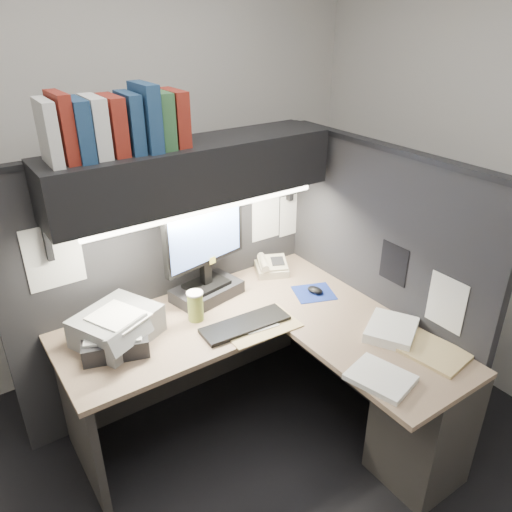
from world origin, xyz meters
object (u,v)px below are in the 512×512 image
at_px(notebook_stack, 115,340).
at_px(telephone, 271,267).
at_px(desk, 321,388).
at_px(overhead_shelf, 193,171).
at_px(keyboard, 245,324).
at_px(coffee_cup, 196,307).
at_px(printer, 117,326).
at_px(monitor, 206,262).

bearing_deg(notebook_stack, telephone, 10.41).
xyz_separation_m(desk, overhead_shelf, (-0.30, 0.75, 1.06)).
xyz_separation_m(keyboard, telephone, (0.48, 0.41, 0.03)).
xyz_separation_m(coffee_cup, printer, (-0.41, 0.07, -0.00)).
height_order(desk, monitor, monitor).
height_order(monitor, keyboard, monitor).
relative_size(telephone, printer, 0.53).
relative_size(desk, notebook_stack, 5.41).
xyz_separation_m(desk, keyboard, (-0.24, 0.36, 0.30)).
xyz_separation_m(telephone, coffee_cup, (-0.66, -0.21, 0.04)).
bearing_deg(desk, notebook_stack, 147.02).
height_order(monitor, telephone, monitor).
bearing_deg(coffee_cup, desk, -53.33).
relative_size(printer, notebook_stack, 1.22).
distance_m(coffee_cup, notebook_stack, 0.46).
height_order(keyboard, notebook_stack, notebook_stack).
bearing_deg(desk, printer, 142.60).
relative_size(keyboard, telephone, 2.40).
relative_size(desk, overhead_shelf, 1.10).
relative_size(overhead_shelf, notebook_stack, 4.93).
bearing_deg(telephone, printer, -147.73).
bearing_deg(desk, overhead_shelf, 111.79).
height_order(overhead_shelf, keyboard, overhead_shelf).
distance_m(keyboard, coffee_cup, 0.29).
relative_size(overhead_shelf, coffee_cup, 9.69).
relative_size(overhead_shelf, keyboard, 3.19).
bearing_deg(desk, keyboard, 123.71).
xyz_separation_m(telephone, notebook_stack, (-1.11, -0.20, 0.01)).
xyz_separation_m(monitor, telephone, (0.49, 0.04, -0.19)).
bearing_deg(printer, overhead_shelf, -13.36).
bearing_deg(monitor, telephone, -6.94).
bearing_deg(monitor, desk, -81.95).
bearing_deg(keyboard, notebook_stack, 164.87).
bearing_deg(desk, coffee_cup, 126.67).
distance_m(overhead_shelf, printer, 0.89).
relative_size(desk, keyboard, 3.50).
bearing_deg(coffee_cup, printer, 170.26).
bearing_deg(printer, coffee_cup, -34.67).
xyz_separation_m(telephone, printer, (-1.07, -0.13, 0.04)).
distance_m(monitor, notebook_stack, 0.67).
distance_m(overhead_shelf, notebook_stack, 0.94).
height_order(printer, notebook_stack, printer).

